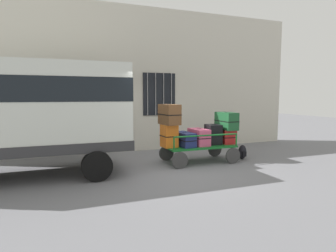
% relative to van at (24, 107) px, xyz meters
% --- Properties ---
extents(ground_plane, '(40.00, 40.00, 0.00)m').
position_rel_van_xyz_m(ground_plane, '(3.52, -0.31, -1.67)').
color(ground_plane, slate).
extents(building_wall, '(12.00, 0.38, 5.00)m').
position_rel_van_xyz_m(building_wall, '(3.53, 2.39, 0.83)').
color(building_wall, beige).
rests_on(building_wall, ground).
extents(van, '(4.80, 2.05, 2.72)m').
position_rel_van_xyz_m(van, '(0.00, 0.00, 0.00)').
color(van, silver).
rests_on(van, ground).
extents(luggage_cart, '(2.12, 1.08, 0.50)m').
position_rel_van_xyz_m(luggage_cart, '(4.56, -0.07, -1.28)').
color(luggage_cart, '#146023').
rests_on(luggage_cart, ground).
extents(cart_railing, '(2.00, 0.95, 0.37)m').
position_rel_van_xyz_m(cart_railing, '(4.56, -0.07, -0.87)').
color(cart_railing, '#146023').
rests_on(cart_railing, luggage_cart).
extents(suitcase_left_bottom, '(0.43, 0.47, 0.64)m').
position_rel_van_xyz_m(suitcase_left_bottom, '(3.63, -0.06, -0.85)').
color(suitcase_left_bottom, orange).
rests_on(suitcase_left_bottom, luggage_cart).
extents(suitcase_left_middle, '(0.47, 0.75, 0.57)m').
position_rel_van_xyz_m(suitcase_left_middle, '(3.63, -0.07, -0.24)').
color(suitcase_left_middle, brown).
rests_on(suitcase_left_middle, suitcase_left_bottom).
extents(suitcase_midleft_bottom, '(0.43, 0.82, 0.40)m').
position_rel_van_xyz_m(suitcase_midleft_bottom, '(4.09, -0.07, -0.97)').
color(suitcase_midleft_bottom, navy).
rests_on(suitcase_midleft_bottom, luggage_cart).
extents(suitcase_center_bottom, '(0.44, 0.76, 0.48)m').
position_rel_van_xyz_m(suitcase_center_bottom, '(4.56, -0.05, -0.93)').
color(suitcase_center_bottom, '#CC4C72').
rests_on(suitcase_center_bottom, luggage_cart).
extents(suitcase_midright_bottom, '(0.44, 0.50, 0.59)m').
position_rel_van_xyz_m(suitcase_midright_bottom, '(5.03, -0.07, -0.87)').
color(suitcase_midright_bottom, black).
rests_on(suitcase_midright_bottom, luggage_cart).
extents(suitcase_right_bottom, '(0.44, 0.63, 0.42)m').
position_rel_van_xyz_m(suitcase_right_bottom, '(5.50, -0.05, -0.96)').
color(suitcase_right_bottom, '#B21E1E').
rests_on(suitcase_right_bottom, luggage_cart).
extents(suitcase_right_middle, '(0.41, 0.80, 0.53)m').
position_rel_van_xyz_m(suitcase_right_middle, '(5.50, -0.04, -0.49)').
color(suitcase_right_middle, '#194C28').
rests_on(suitcase_right_middle, suitcase_right_bottom).
extents(backpack, '(0.27, 0.22, 0.44)m').
position_rel_van_xyz_m(backpack, '(5.99, -0.21, -1.45)').
color(backpack, black).
rests_on(backpack, ground).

